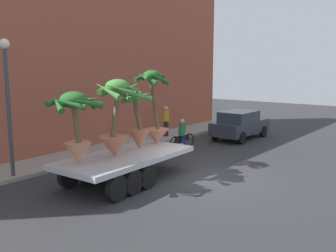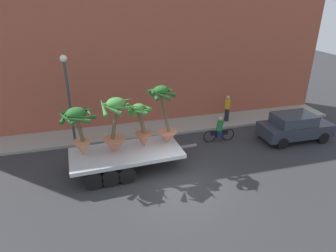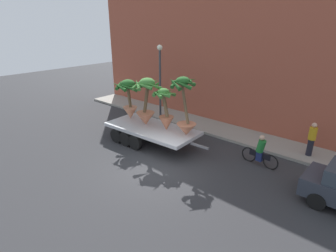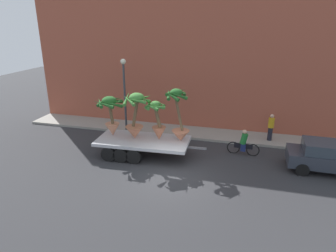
{
  "view_description": "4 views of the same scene",
  "coord_description": "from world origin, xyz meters",
  "px_view_note": "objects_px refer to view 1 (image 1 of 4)",
  "views": [
    {
      "loc": [
        -11.03,
        -7.02,
        4.0
      ],
      "look_at": [
        0.84,
        2.46,
        1.58
      ],
      "focal_mm": 39.25,
      "sensor_mm": 36.0,
      "label": 1
    },
    {
      "loc": [
        -3.47,
        -10.26,
        7.7
      ],
      "look_at": [
        -0.06,
        2.09,
        1.99
      ],
      "focal_mm": 31.69,
      "sensor_mm": 36.0,
      "label": 2
    },
    {
      "loc": [
        7.64,
        -7.83,
        6.37
      ],
      "look_at": [
        -1.11,
        2.18,
        1.24
      ],
      "focal_mm": 29.14,
      "sensor_mm": 36.0,
      "label": 3
    },
    {
      "loc": [
        3.3,
        -12.62,
        7.33
      ],
      "look_at": [
        -0.94,
        3.03,
        1.53
      ],
      "focal_mm": 31.84,
      "sensor_mm": 36.0,
      "label": 4
    }
  ],
  "objects_px": {
    "potted_palm_front": "(138,121)",
    "parked_car": "(240,124)",
    "potted_palm_rear": "(76,123)",
    "potted_palm_extra": "(155,111)",
    "street_lamp": "(7,90)",
    "pedestrian_near_gate": "(166,121)",
    "cyclist": "(182,136)",
    "potted_palm_middle": "(116,120)",
    "flatbed_trailer": "(122,162)"
  },
  "relations": [
    {
      "from": "pedestrian_near_gate",
      "to": "street_lamp",
      "type": "distance_m",
      "value": 9.73
    },
    {
      "from": "flatbed_trailer",
      "to": "parked_car",
      "type": "xyz_separation_m",
      "value": [
        9.92,
        0.65,
        0.07
      ]
    },
    {
      "from": "potted_palm_front",
      "to": "cyclist",
      "type": "xyz_separation_m",
      "value": [
        4.68,
        1.42,
        -1.38
      ]
    },
    {
      "from": "flatbed_trailer",
      "to": "street_lamp",
      "type": "relative_size",
      "value": 1.29
    },
    {
      "from": "potted_palm_rear",
      "to": "pedestrian_near_gate",
      "type": "bearing_deg",
      "value": 22.45
    },
    {
      "from": "potted_palm_middle",
      "to": "potted_palm_front",
      "type": "height_order",
      "value": "potted_palm_middle"
    },
    {
      "from": "potted_palm_extra",
      "to": "street_lamp",
      "type": "relative_size",
      "value": 0.61
    },
    {
      "from": "potted_palm_extra",
      "to": "potted_palm_rear",
      "type": "bearing_deg",
      "value": -177.21
    },
    {
      "from": "potted_palm_rear",
      "to": "potted_palm_extra",
      "type": "height_order",
      "value": "potted_palm_extra"
    },
    {
      "from": "potted_palm_front",
      "to": "parked_car",
      "type": "bearing_deg",
      "value": 2.87
    },
    {
      "from": "potted_palm_middle",
      "to": "potted_palm_extra",
      "type": "distance_m",
      "value": 2.4
    },
    {
      "from": "pedestrian_near_gate",
      "to": "potted_palm_middle",
      "type": "bearing_deg",
      "value": -152.69
    },
    {
      "from": "pedestrian_near_gate",
      "to": "flatbed_trailer",
      "type": "bearing_deg",
      "value": -151.82
    },
    {
      "from": "potted_palm_rear",
      "to": "potted_palm_extra",
      "type": "bearing_deg",
      "value": 2.79
    },
    {
      "from": "potted_palm_rear",
      "to": "pedestrian_near_gate",
      "type": "relative_size",
      "value": 1.35
    },
    {
      "from": "potted_palm_front",
      "to": "parked_car",
      "type": "relative_size",
      "value": 0.55
    },
    {
      "from": "flatbed_trailer",
      "to": "potted_palm_rear",
      "type": "bearing_deg",
      "value": 173.73
    },
    {
      "from": "potted_palm_extra",
      "to": "street_lamp",
      "type": "bearing_deg",
      "value": 146.03
    },
    {
      "from": "potted_palm_rear",
      "to": "potted_palm_extra",
      "type": "distance_m",
      "value": 3.93
    },
    {
      "from": "potted_palm_rear",
      "to": "street_lamp",
      "type": "height_order",
      "value": "street_lamp"
    },
    {
      "from": "potted_palm_rear",
      "to": "potted_palm_extra",
      "type": "relative_size",
      "value": 0.79
    },
    {
      "from": "potted_palm_front",
      "to": "potted_palm_middle",
      "type": "bearing_deg",
      "value": -173.02
    },
    {
      "from": "potted_palm_middle",
      "to": "pedestrian_near_gate",
      "type": "distance_m",
      "value": 8.48
    },
    {
      "from": "potted_palm_front",
      "to": "cyclist",
      "type": "relative_size",
      "value": 1.21
    },
    {
      "from": "potted_palm_middle",
      "to": "potted_palm_extra",
      "type": "height_order",
      "value": "potted_palm_extra"
    },
    {
      "from": "potted_palm_rear",
      "to": "pedestrian_near_gate",
      "type": "distance_m",
      "value": 9.82
    },
    {
      "from": "street_lamp",
      "to": "cyclist",
      "type": "bearing_deg",
      "value": -12.21
    },
    {
      "from": "potted_palm_rear",
      "to": "potted_palm_extra",
      "type": "xyz_separation_m",
      "value": [
        3.92,
        0.19,
        -0.01
      ]
    },
    {
      "from": "potted_palm_rear",
      "to": "parked_car",
      "type": "distance_m",
      "value": 11.73
    },
    {
      "from": "cyclist",
      "to": "street_lamp",
      "type": "xyz_separation_m",
      "value": [
        -7.91,
        1.71,
        2.56
      ]
    },
    {
      "from": "potted_palm_rear",
      "to": "pedestrian_near_gate",
      "type": "height_order",
      "value": "potted_palm_rear"
    },
    {
      "from": "potted_palm_rear",
      "to": "pedestrian_near_gate",
      "type": "xyz_separation_m",
      "value": [
        9.0,
        3.72,
        -1.26
      ]
    },
    {
      "from": "cyclist",
      "to": "parked_car",
      "type": "distance_m",
      "value": 4.3
    },
    {
      "from": "potted_palm_extra",
      "to": "flatbed_trailer",
      "type": "bearing_deg",
      "value": -170.29
    },
    {
      "from": "flatbed_trailer",
      "to": "pedestrian_near_gate",
      "type": "height_order",
      "value": "pedestrian_near_gate"
    },
    {
      "from": "potted_palm_rear",
      "to": "cyclist",
      "type": "bearing_deg",
      "value": 10.92
    },
    {
      "from": "flatbed_trailer",
      "to": "potted_palm_rear",
      "type": "distance_m",
      "value": 2.31
    },
    {
      "from": "potted_palm_middle",
      "to": "potted_palm_extra",
      "type": "bearing_deg",
      "value": 7.71
    },
    {
      "from": "potted_palm_front",
      "to": "pedestrian_near_gate",
      "type": "distance_m",
      "value": 7.32
    },
    {
      "from": "parked_car",
      "to": "potted_palm_rear",
      "type": "bearing_deg",
      "value": -177.72
    },
    {
      "from": "street_lamp",
      "to": "potted_palm_front",
      "type": "bearing_deg",
      "value": -44.07
    },
    {
      "from": "cyclist",
      "to": "parked_car",
      "type": "xyz_separation_m",
      "value": [
        4.19,
        -0.97,
        0.16
      ]
    },
    {
      "from": "potted_palm_rear",
      "to": "potted_palm_front",
      "type": "relative_size",
      "value": 1.04
    },
    {
      "from": "potted_palm_extra",
      "to": "cyclist",
      "type": "height_order",
      "value": "potted_palm_extra"
    },
    {
      "from": "potted_palm_front",
      "to": "cyclist",
      "type": "distance_m",
      "value": 5.08
    },
    {
      "from": "street_lamp",
      "to": "pedestrian_near_gate",
      "type": "bearing_deg",
      "value": 3.45
    },
    {
      "from": "cyclist",
      "to": "pedestrian_near_gate",
      "type": "bearing_deg",
      "value": 55.72
    },
    {
      "from": "cyclist",
      "to": "pedestrian_near_gate",
      "type": "height_order",
      "value": "pedestrian_near_gate"
    },
    {
      "from": "potted_palm_rear",
      "to": "potted_palm_middle",
      "type": "height_order",
      "value": "potted_palm_middle"
    },
    {
      "from": "flatbed_trailer",
      "to": "potted_palm_middle",
      "type": "height_order",
      "value": "potted_palm_middle"
    }
  ]
}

